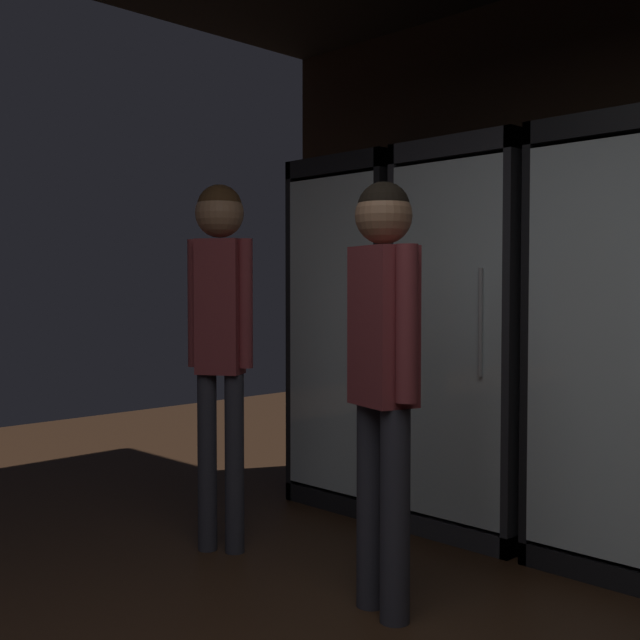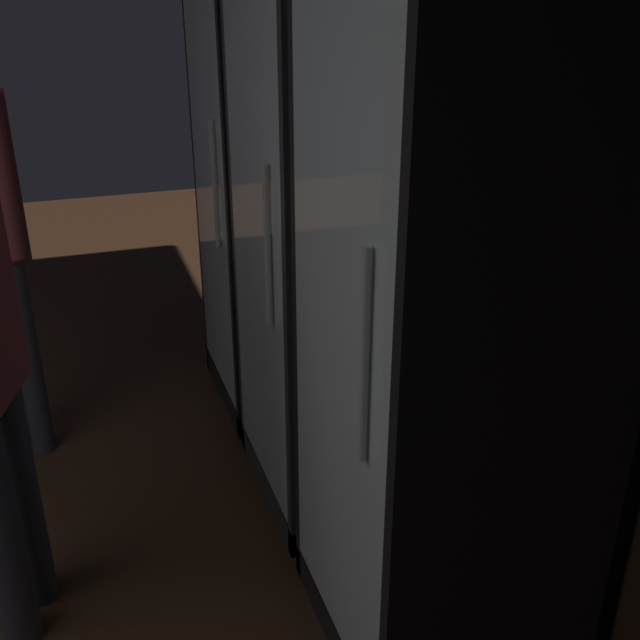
% 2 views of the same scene
% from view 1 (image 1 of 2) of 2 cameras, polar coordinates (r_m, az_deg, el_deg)
% --- Properties ---
extents(cooler_far_left, '(0.71, 0.68, 1.96)m').
position_cam_1_polar(cooler_far_left, '(4.61, 3.95, -1.07)').
color(cooler_far_left, black).
rests_on(cooler_far_left, ground).
extents(cooler_left, '(0.71, 0.68, 1.96)m').
position_cam_1_polar(cooler_left, '(4.14, 12.01, -1.55)').
color(cooler_left, '#2B2B30').
rests_on(cooler_left, ground).
extents(cooler_center, '(0.71, 0.68, 1.96)m').
position_cam_1_polar(cooler_center, '(3.78, 21.84, -2.03)').
color(cooler_center, black).
rests_on(cooler_center, ground).
extents(shopper_near, '(0.28, 0.23, 1.72)m').
position_cam_1_polar(shopper_near, '(3.70, -7.23, 0.74)').
color(shopper_near, '#2D2D38').
rests_on(shopper_near, ground).
extents(shopper_far, '(0.38, 0.23, 1.63)m').
position_cam_1_polar(shopper_far, '(2.97, 4.59, -2.15)').
color(shopper_far, '#2D2D38').
rests_on(shopper_far, ground).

